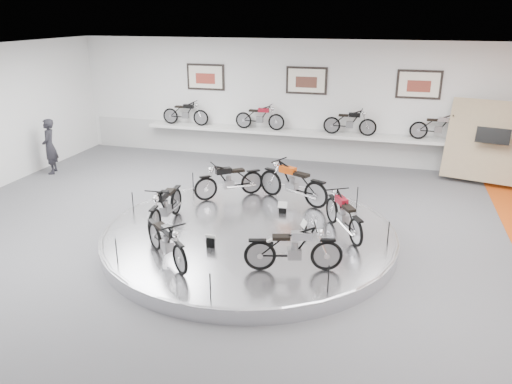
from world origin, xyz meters
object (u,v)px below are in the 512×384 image
(bike_b, at_px, (293,182))
(bike_c, at_px, (229,180))
(display_platform, at_px, (250,235))
(bike_a, at_px, (344,214))
(bike_d, at_px, (165,205))
(shelf, at_px, (303,134))
(bike_f, at_px, (293,248))
(visitor, at_px, (50,146))
(bike_e, at_px, (166,240))

(bike_b, relative_size, bike_c, 1.11)
(display_platform, xyz_separation_m, bike_a, (2.00, 0.30, 0.60))
(display_platform, xyz_separation_m, bike_d, (-1.85, -0.29, 0.63))
(display_platform, distance_m, shelf, 6.46)
(bike_b, xyz_separation_m, bike_f, (0.73, -3.48, -0.06))
(bike_a, bearing_deg, display_platform, 68.27)
(display_platform, relative_size, bike_f, 4.16)
(bike_a, relative_size, bike_c, 0.98)
(visitor, bearing_deg, shelf, 88.22)
(bike_c, bearing_deg, bike_e, 50.75)
(bike_d, bearing_deg, bike_e, 21.75)
(display_platform, height_order, bike_d, bike_d)
(display_platform, distance_m, bike_a, 2.11)
(bike_a, height_order, bike_b, bike_b)
(bike_c, bearing_deg, display_platform, 81.90)
(display_platform, bearing_deg, bike_e, -120.49)
(bike_a, height_order, bike_f, bike_a)
(bike_b, bearing_deg, bike_d, 66.91)
(display_platform, relative_size, bike_b, 3.65)
(bike_d, relative_size, visitor, 0.95)
(shelf, distance_m, bike_c, 4.73)
(shelf, relative_size, bike_d, 6.75)
(display_platform, bearing_deg, visitor, 156.97)
(bike_f, bearing_deg, visitor, 136.17)
(bike_a, distance_m, bike_c, 3.41)
(shelf, bearing_deg, display_platform, -90.00)
(bike_e, relative_size, bike_f, 0.97)
(bike_a, bearing_deg, visitor, 42.83)
(bike_a, relative_size, bike_f, 1.00)
(bike_d, xyz_separation_m, bike_f, (3.15, -1.28, -0.03))
(display_platform, xyz_separation_m, visitor, (-7.40, 3.15, 0.71))
(display_platform, bearing_deg, bike_f, -50.47)
(display_platform, height_order, bike_b, bike_b)
(bike_a, relative_size, bike_b, 0.88)
(bike_e, bearing_deg, shelf, 123.69)
(shelf, distance_m, bike_b, 4.53)
(bike_b, relative_size, bike_f, 1.14)
(display_platform, distance_m, bike_d, 1.98)
(bike_a, relative_size, bike_e, 1.04)
(shelf, height_order, bike_a, bike_a)
(bike_f, bearing_deg, shelf, 83.88)
(display_platform, height_order, visitor, visitor)
(bike_c, bearing_deg, shelf, -141.73)
(bike_b, distance_m, bike_e, 4.12)
(shelf, height_order, bike_f, bike_f)
(bike_b, height_order, bike_d, bike_b)
(bike_c, bearing_deg, bike_b, 145.44)
(bike_a, height_order, visitor, visitor)
(bike_f, bearing_deg, bike_c, 109.68)
(bike_b, relative_size, visitor, 1.02)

